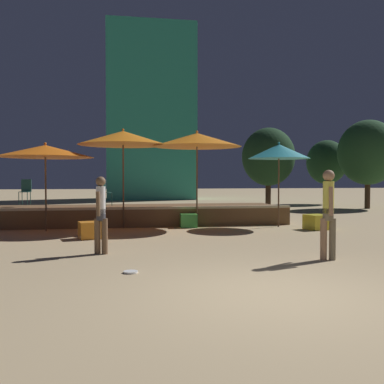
% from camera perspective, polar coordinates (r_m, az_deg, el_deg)
% --- Properties ---
extents(ground_plane, '(120.00, 120.00, 0.00)m').
position_cam_1_polar(ground_plane, '(6.17, 11.07, -13.26)').
color(ground_plane, tan).
extents(wooden_deck, '(10.30, 3.06, 0.67)m').
position_cam_1_polar(wooden_deck, '(15.51, -7.24, -3.01)').
color(wooden_deck, brown).
rests_on(wooden_deck, ground).
extents(patio_umbrella_0, '(2.87, 2.87, 3.20)m').
position_cam_1_polar(patio_umbrella_0, '(13.93, -9.17, 7.11)').
color(patio_umbrella_0, brown).
rests_on(patio_umbrella_0, ground).
extents(patio_umbrella_1, '(2.92, 2.92, 3.17)m').
position_cam_1_polar(patio_umbrella_1, '(14.13, 0.67, 6.95)').
color(patio_umbrella_1, brown).
rests_on(patio_umbrella_1, ground).
extents(patio_umbrella_2, '(2.88, 2.88, 2.69)m').
position_cam_1_polar(patio_umbrella_2, '(13.70, -18.97, 5.17)').
color(patio_umbrella_2, brown).
rests_on(patio_umbrella_2, ground).
extents(patio_umbrella_3, '(2.03, 2.03, 2.81)m').
position_cam_1_polar(patio_umbrella_3, '(14.41, 11.51, 5.31)').
color(patio_umbrella_3, brown).
rests_on(patio_umbrella_3, ground).
extents(cube_seat_0, '(0.75, 0.75, 0.47)m').
position_cam_1_polar(cube_seat_0, '(13.99, 16.27, -3.86)').
color(cube_seat_0, yellow).
rests_on(cube_seat_0, ground).
extents(cube_seat_1, '(0.55, 0.55, 0.44)m').
position_cam_1_polar(cube_seat_1, '(14.03, -0.50, -3.82)').
color(cube_seat_1, '#4CC651').
rests_on(cube_seat_1, ground).
extents(cube_seat_2, '(0.66, 0.66, 0.45)m').
position_cam_1_polar(cube_seat_2, '(11.71, -13.47, -4.98)').
color(cube_seat_2, orange).
rests_on(cube_seat_2, ground).
extents(person_0, '(0.30, 0.51, 1.77)m').
position_cam_1_polar(person_0, '(8.78, 17.72, -2.39)').
color(person_0, '#997051').
rests_on(person_0, ground).
extents(person_2, '(0.28, 0.45, 1.64)m').
position_cam_1_polar(person_2, '(9.24, -12.05, -2.73)').
color(person_2, brown).
rests_on(person_2, ground).
extents(bistro_chair_0, '(0.48, 0.48, 0.90)m').
position_cam_1_polar(bistro_chair_0, '(14.94, -11.71, 0.31)').
color(bistro_chair_0, '#1E4C47').
rests_on(bistro_chair_0, wooden_deck).
extents(bistro_chair_1, '(0.41, 0.41, 0.90)m').
position_cam_1_polar(bistro_chair_1, '(16.43, -21.31, 0.36)').
color(bistro_chair_1, '#1E4C47').
rests_on(bistro_chair_1, wooden_deck).
extents(frisbee_disc, '(0.25, 0.25, 0.03)m').
position_cam_1_polar(frisbee_disc, '(7.44, -8.19, -10.50)').
color(frisbee_disc, white).
rests_on(frisbee_disc, ground).
extents(background_tree_0, '(3.11, 3.11, 4.69)m').
position_cam_1_polar(background_tree_0, '(24.49, 22.41, 4.89)').
color(background_tree_0, '#3D2B1C').
rests_on(background_tree_0, ground).
extents(background_tree_1, '(2.48, 2.48, 3.98)m').
position_cam_1_polar(background_tree_1, '(28.00, 17.52, 3.79)').
color(background_tree_1, '#3D2B1C').
rests_on(background_tree_1, ground).
extents(background_tree_2, '(2.71, 2.71, 4.20)m').
position_cam_1_polar(background_tree_2, '(22.36, 10.15, 4.62)').
color(background_tree_2, '#3D2B1C').
rests_on(background_tree_2, ground).
extents(distant_building, '(6.63, 4.33, 13.18)m').
position_cam_1_polar(distant_building, '(33.83, -5.55, 10.30)').
color(distant_building, teal).
rests_on(distant_building, ground).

